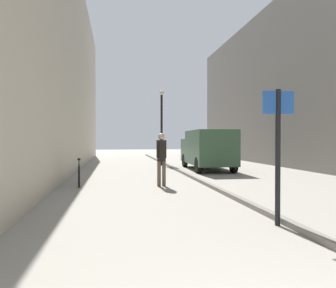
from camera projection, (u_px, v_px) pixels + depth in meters
ground_plane at (156, 179)px, 13.16m from camera, size 80.00×80.00×0.00m
building_facade_left at (30, 40)px, 12.26m from camera, size 2.65×40.00×11.04m
kerb_strip at (192, 177)px, 13.42m from camera, size 0.16×40.00×0.12m
pedestrian_main_foreground at (161, 156)px, 11.11m from camera, size 0.36×0.26×1.87m
delivery_van at (207, 149)px, 17.19m from camera, size 2.18×5.22×2.13m
street_sign_post at (278, 145)px, 6.02m from camera, size 0.60×0.10×2.60m
lamp_post at (162, 123)px, 20.09m from camera, size 0.28×0.28×4.76m
bicycle_leaning at (79, 175)px, 11.31m from camera, size 0.25×1.77×0.98m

